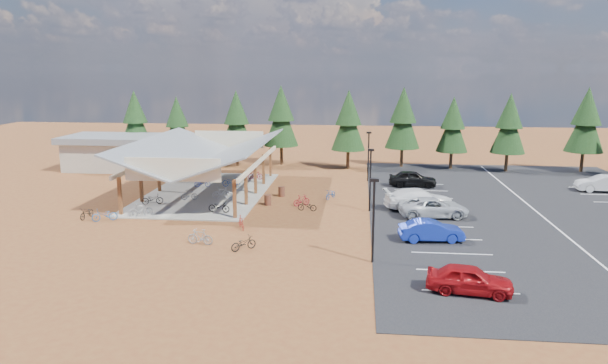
% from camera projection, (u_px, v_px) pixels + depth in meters
% --- Properties ---
extents(ground, '(140.00, 140.00, 0.00)m').
position_uv_depth(ground, '(306.00, 216.00, 42.77)').
color(ground, brown).
rests_on(ground, ground).
extents(asphalt_lot, '(27.00, 44.00, 0.04)m').
position_uv_depth(asphalt_lot, '(537.00, 212.00, 43.81)').
color(asphalt_lot, black).
rests_on(asphalt_lot, ground).
extents(concrete_pad, '(10.60, 18.60, 0.10)m').
position_uv_depth(concrete_pad, '(207.00, 193.00, 50.59)').
color(concrete_pad, gray).
rests_on(concrete_pad, ground).
extents(bike_pavilion, '(11.65, 19.40, 4.97)m').
position_uv_depth(bike_pavilion, '(206.00, 153.00, 49.81)').
color(bike_pavilion, brown).
rests_on(bike_pavilion, concrete_pad).
extents(outbuilding, '(11.00, 7.00, 3.90)m').
position_uv_depth(outbuilding, '(115.00, 152.00, 62.31)').
color(outbuilding, '#ADA593').
rests_on(outbuilding, ground).
extents(lamp_post_0, '(0.50, 0.25, 5.14)m').
position_uv_depth(lamp_post_0, '(374.00, 215.00, 31.92)').
color(lamp_post_0, black).
rests_on(lamp_post_0, ground).
extents(lamp_post_1, '(0.50, 0.25, 5.14)m').
position_uv_depth(lamp_post_1, '(370.00, 175.00, 43.60)').
color(lamp_post_1, black).
rests_on(lamp_post_1, ground).
extents(lamp_post_2, '(0.50, 0.25, 5.14)m').
position_uv_depth(lamp_post_2, '(368.00, 153.00, 55.28)').
color(lamp_post_2, black).
rests_on(lamp_post_2, ground).
extents(trash_bin_0, '(0.60, 0.60, 0.90)m').
position_uv_depth(trash_bin_0, '(268.00, 200.00, 46.08)').
color(trash_bin_0, '#4F2A1C').
rests_on(trash_bin_0, ground).
extents(trash_bin_1, '(0.60, 0.60, 0.90)m').
position_uv_depth(trash_bin_1, '(282.00, 192.00, 49.22)').
color(trash_bin_1, '#4F2A1C').
rests_on(trash_bin_1, ground).
extents(pine_0, '(3.80, 3.80, 8.86)m').
position_uv_depth(pine_0, '(135.00, 119.00, 65.62)').
color(pine_0, '#382314').
rests_on(pine_0, ground).
extents(pine_1, '(3.51, 3.51, 8.19)m').
position_uv_depth(pine_1, '(177.00, 123.00, 64.86)').
color(pine_1, '#382314').
rests_on(pine_1, ground).
extents(pine_2, '(3.84, 3.84, 8.94)m').
position_uv_depth(pine_2, '(236.00, 120.00, 63.70)').
color(pine_2, '#382314').
rests_on(pine_2, ground).
extents(pine_3, '(4.09, 4.09, 9.53)m').
position_uv_depth(pine_3, '(281.00, 116.00, 64.42)').
color(pine_3, '#382314').
rests_on(pine_3, ground).
extents(pine_4, '(3.90, 3.90, 9.09)m').
position_uv_depth(pine_4, '(349.00, 121.00, 61.83)').
color(pine_4, '#382314').
rests_on(pine_4, ground).
extents(pine_5, '(4.03, 4.03, 9.38)m').
position_uv_depth(pine_5, '(403.00, 118.00, 62.88)').
color(pine_5, '#382314').
rests_on(pine_5, ground).
extents(pine_6, '(3.58, 3.58, 8.33)m').
position_uv_depth(pine_6, '(453.00, 125.00, 61.83)').
color(pine_6, '#382314').
rests_on(pine_6, ground).
extents(pine_7, '(3.78, 3.78, 8.80)m').
position_uv_depth(pine_7, '(509.00, 124.00, 60.10)').
color(pine_7, '#382314').
rests_on(pine_7, ground).
extents(pine_8, '(4.07, 4.07, 9.48)m').
position_uv_depth(pine_8, '(586.00, 120.00, 59.70)').
color(pine_8, '#382314').
rests_on(pine_8, ground).
extents(bike_0, '(1.88, 1.16, 0.93)m').
position_uv_depth(bike_0, '(152.00, 199.00, 45.91)').
color(bike_0, black).
rests_on(bike_0, concrete_pad).
extents(bike_1, '(1.54, 0.72, 0.89)m').
position_uv_depth(bike_1, '(189.00, 195.00, 47.50)').
color(bike_1, gray).
rests_on(bike_1, concrete_pad).
extents(bike_2, '(1.61, 0.87, 0.80)m').
position_uv_depth(bike_2, '(202.00, 183.00, 52.68)').
color(bike_2, '#2133A0').
rests_on(bike_2, concrete_pad).
extents(bike_3, '(1.76, 0.66, 1.04)m').
position_uv_depth(bike_3, '(190.00, 174.00, 56.77)').
color(bike_3, maroon).
rests_on(bike_3, concrete_pad).
extents(bike_4, '(1.84, 0.85, 0.93)m').
position_uv_depth(bike_4, '(219.00, 207.00, 43.38)').
color(bike_4, black).
rests_on(bike_4, concrete_pad).
extents(bike_5, '(1.79, 0.71, 1.04)m').
position_uv_depth(bike_5, '(222.00, 193.00, 47.88)').
color(bike_5, '#9799A0').
rests_on(bike_5, concrete_pad).
extents(bike_6, '(2.00, 1.04, 1.00)m').
position_uv_depth(bike_6, '(231.00, 182.00, 52.61)').
color(bike_6, navy).
rests_on(bike_6, concrete_pad).
extents(bike_7, '(1.65, 0.58, 0.98)m').
position_uv_depth(bike_7, '(255.00, 175.00, 56.25)').
color(bike_7, maroon).
rests_on(bike_7, concrete_pad).
extents(bike_8, '(0.76, 1.75, 0.89)m').
position_uv_depth(bike_8, '(87.00, 213.00, 41.95)').
color(bike_8, black).
rests_on(bike_8, ground).
extents(bike_9, '(1.86, 1.43, 1.12)m').
position_uv_depth(bike_9, '(141.00, 210.00, 42.31)').
color(bike_9, gray).
rests_on(bike_9, ground).
extents(bike_10, '(1.96, 1.45, 0.98)m').
position_uv_depth(bike_10, '(105.00, 215.00, 41.22)').
color(bike_10, '#1D5192').
rests_on(bike_10, ground).
extents(bike_11, '(1.09, 1.67, 0.98)m').
position_uv_depth(bike_11, '(241.00, 223.00, 39.16)').
color(bike_11, maroon).
rests_on(bike_11, ground).
extents(bike_12, '(1.74, 1.64, 0.93)m').
position_uv_depth(bike_12, '(243.00, 243.00, 34.62)').
color(bike_12, black).
rests_on(bike_12, ground).
extents(bike_13, '(1.83, 0.77, 1.07)m').
position_uv_depth(bike_13, '(200.00, 237.00, 35.70)').
color(bike_13, gray).
rests_on(bike_13, ground).
extents(bike_14, '(1.21, 1.78, 0.89)m').
position_uv_depth(bike_14, '(331.00, 194.00, 48.26)').
color(bike_14, navy).
rests_on(bike_14, ground).
extents(bike_15, '(1.52, 1.31, 0.94)m').
position_uv_depth(bike_15, '(302.00, 200.00, 45.84)').
color(bike_15, maroon).
rests_on(bike_15, ground).
extents(bike_16, '(1.62, 0.73, 0.82)m').
position_uv_depth(bike_16, '(307.00, 206.00, 44.18)').
color(bike_16, black).
rests_on(bike_16, ground).
extents(car_0, '(4.58, 2.44, 1.48)m').
position_uv_depth(car_0, '(469.00, 279.00, 27.88)').
color(car_0, maroon).
rests_on(car_0, asphalt_lot).
extents(car_1, '(4.43, 1.93, 1.42)m').
position_uv_depth(car_1, '(431.00, 231.00, 36.35)').
color(car_1, '#14299F').
rests_on(car_1, asphalt_lot).
extents(car_2, '(5.68, 3.17, 1.50)m').
position_uv_depth(car_2, '(434.00, 207.00, 42.23)').
color(car_2, '#B0B5B9').
rests_on(car_2, asphalt_lot).
extents(car_3, '(6.07, 3.36, 1.66)m').
position_uv_depth(car_3, '(419.00, 199.00, 44.66)').
color(car_3, white).
rests_on(car_3, asphalt_lot).
extents(car_4, '(4.67, 1.95, 1.58)m').
position_uv_depth(car_4, '(413.00, 179.00, 53.10)').
color(car_4, black).
rests_on(car_4, asphalt_lot).
extents(car_9, '(4.78, 1.83, 1.55)m').
position_uv_depth(car_9, '(603.00, 184.00, 50.88)').
color(car_9, silver).
rests_on(car_9, asphalt_lot).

